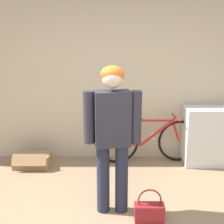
# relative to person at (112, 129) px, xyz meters

# --- Properties ---
(wall_back) EXTENTS (8.00, 0.07, 2.60)m
(wall_back) POSITION_rel_person_xyz_m (0.10, 1.58, 0.32)
(wall_back) COLOR beige
(wall_back) RESTS_ON ground_plane
(side_shelf) EXTENTS (1.08, 0.44, 0.88)m
(side_shelf) POSITION_rel_person_xyz_m (1.63, 1.31, -0.54)
(side_shelf) COLOR white
(side_shelf) RESTS_ON ground_plane
(person) EXTENTS (0.62, 0.26, 1.65)m
(person) POSITION_rel_person_xyz_m (0.00, 0.00, 0.00)
(person) COLOR #23283D
(person) RESTS_ON ground_plane
(bicycle) EXTENTS (1.62, 0.46, 0.73)m
(bicycle) POSITION_rel_person_xyz_m (0.55, 1.35, -0.62)
(bicycle) COLOR black
(bicycle) RESTS_ON ground_plane
(handbag) EXTENTS (0.32, 0.14, 0.37)m
(handbag) POSITION_rel_person_xyz_m (0.40, -0.20, -0.86)
(handbag) COLOR maroon
(handbag) RESTS_ON ground_plane
(cardboard_box) EXTENTS (0.53, 0.39, 0.24)m
(cardboard_box) POSITION_rel_person_xyz_m (-1.21, 1.19, -0.88)
(cardboard_box) COLOR #A87F51
(cardboard_box) RESTS_ON ground_plane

